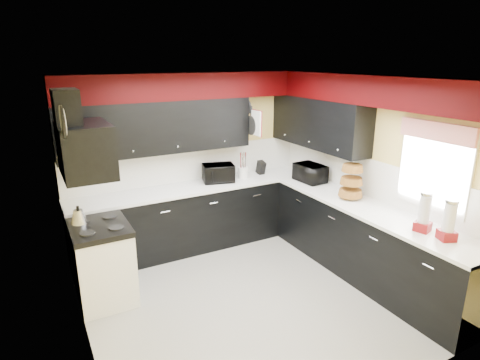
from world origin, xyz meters
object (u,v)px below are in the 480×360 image
(utensil_crock, at_px, (243,173))
(kettle, at_px, (79,217))
(microwave, at_px, (310,173))
(knife_block, at_px, (261,168))
(toaster_oven, at_px, (219,173))

(utensil_crock, relative_size, kettle, 0.95)
(utensil_crock, bearing_deg, microwave, -38.83)
(knife_block, bearing_deg, kettle, -167.04)
(toaster_oven, relative_size, microwave, 0.96)
(toaster_oven, xyz_separation_m, utensil_crock, (0.41, -0.01, -0.05))
(toaster_oven, relative_size, knife_block, 2.16)
(toaster_oven, bearing_deg, knife_block, 18.18)
(toaster_oven, height_order, microwave, toaster_oven)
(utensil_crock, bearing_deg, kettle, -165.90)
(microwave, bearing_deg, toaster_oven, 58.54)
(toaster_oven, xyz_separation_m, microwave, (1.19, -0.64, -0.00))
(toaster_oven, xyz_separation_m, knife_block, (0.75, 0.04, -0.03))
(toaster_oven, distance_m, utensil_crock, 0.41)
(microwave, distance_m, kettle, 3.21)
(toaster_oven, distance_m, knife_block, 0.75)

